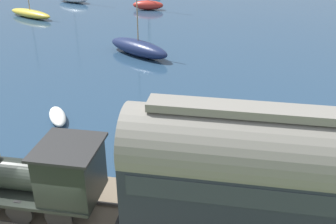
% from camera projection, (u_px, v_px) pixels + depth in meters
% --- Properties ---
extents(harbor_water, '(80.00, 80.00, 0.01)m').
position_uv_depth(harbor_water, '(196.00, 1.00, 51.86)').
color(harbor_water, navy).
rests_on(harbor_water, ground).
extents(rail_embankment, '(4.97, 56.00, 0.55)m').
position_uv_depth(rail_embankment, '(64.00, 220.00, 14.03)').
color(rail_embankment, '#756651').
rests_on(rail_embankment, ground).
extents(steam_locomotive, '(2.15, 5.70, 3.39)m').
position_uv_depth(steam_locomotive, '(39.00, 174.00, 13.29)').
color(steam_locomotive, black).
rests_on(steam_locomotive, rail_embankment).
extents(passenger_coach, '(2.43, 9.22, 4.67)m').
position_uv_depth(passenger_coach, '(271.00, 172.00, 11.68)').
color(passenger_coach, black).
rests_on(passenger_coach, rail_embankment).
extents(sailboat_navy, '(4.65, 6.03, 6.02)m').
position_uv_depth(sailboat_navy, '(138.00, 48.00, 31.12)').
color(sailboat_navy, '#192347').
rests_on(sailboat_navy, harbor_water).
extents(sailboat_yellow, '(3.88, 6.30, 6.07)m').
position_uv_depth(sailboat_yellow, '(30.00, 13.00, 43.02)').
color(sailboat_yellow, gold).
rests_on(sailboat_yellow, harbor_water).
extents(sailboat_red, '(1.57, 3.73, 8.37)m').
position_uv_depth(sailboat_red, '(148.00, 5.00, 46.62)').
color(sailboat_red, '#B72D23').
rests_on(sailboat_red, harbor_water).
extents(rowboat_near_shore, '(2.47, 1.97, 0.47)m').
position_uv_depth(rowboat_near_shore, '(58.00, 116.00, 21.26)').
color(rowboat_near_shore, silver).
rests_on(rowboat_near_shore, harbor_water).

